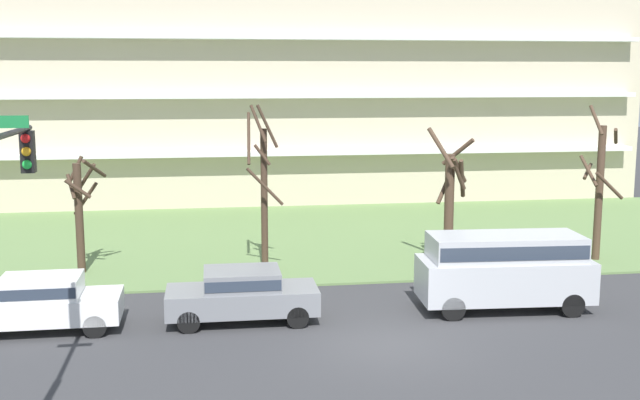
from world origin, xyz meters
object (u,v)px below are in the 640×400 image
object	(u,v)px
tree_right	(599,187)
sedan_white_near_right	(41,301)
tree_far_left	(80,209)
sedan_gray_center_left	(242,293)
tree_left	(263,189)
van_silver_near_left	(505,266)
tree_center	(450,199)

from	to	relation	value
tree_right	sedan_white_near_right	distance (m)	20.42
sedan_white_near_right	tree_far_left	bearing A→B (deg)	-92.10
tree_far_left	tree_right	bearing A→B (deg)	-2.61
tree_far_left	sedan_gray_center_left	xyz separation A→B (m)	(5.46, -6.36, -1.53)
sedan_white_near_right	tree_left	bearing A→B (deg)	-140.15
tree_left	van_silver_near_left	xyz separation A→B (m)	(6.95, -5.69, -1.71)
tree_far_left	van_silver_near_left	xyz separation A→B (m)	(13.48, -6.36, -1.00)
tree_far_left	sedan_white_near_right	distance (m)	6.54
tree_left	tree_far_left	bearing A→B (deg)	174.17
tree_far_left	tree_center	distance (m)	13.47
tree_right	sedan_gray_center_left	world-z (taller)	tree_right
tree_far_left	sedan_gray_center_left	distance (m)	8.52
tree_far_left	van_silver_near_left	distance (m)	14.94
van_silver_near_left	sedan_white_near_right	bearing A→B (deg)	3.20
tree_center	tree_right	size ratio (longest dim) A/B	0.87
tree_center	sedan_gray_center_left	bearing A→B (deg)	-146.41
tree_far_left	tree_left	xyz separation A→B (m)	(6.53, -0.67, 0.70)
van_silver_near_left	sedan_gray_center_left	world-z (taller)	van_silver_near_left
tree_far_left	sedan_white_near_right	size ratio (longest dim) A/B	0.98
tree_left	tree_right	distance (m)	12.86
tree_left	van_silver_near_left	distance (m)	9.14
tree_far_left	tree_left	size ratio (longest dim) A/B	0.70
sedan_gray_center_left	tree_center	bearing A→B (deg)	-146.10
tree_left	sedan_gray_center_left	xyz separation A→B (m)	(-1.07, -5.69, -2.23)
tree_center	tree_right	bearing A→B (deg)	1.78
tree_left	sedan_white_near_right	distance (m)	9.08
tree_left	sedan_gray_center_left	size ratio (longest dim) A/B	1.39
tree_left	tree_center	size ratio (longest dim) A/B	1.17
tree_center	van_silver_near_left	distance (m)	5.43
sedan_gray_center_left	tree_right	bearing A→B (deg)	-158.23
sedan_gray_center_left	sedan_white_near_right	world-z (taller)	same
tree_left	van_silver_near_left	world-z (taller)	tree_left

